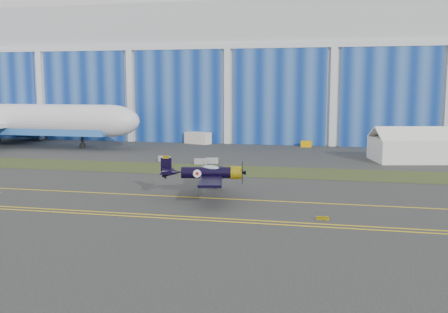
% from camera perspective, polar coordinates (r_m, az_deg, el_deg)
% --- Properties ---
extents(ground, '(260.00, 260.00, 0.00)m').
position_cam_1_polar(ground, '(65.48, -8.61, -3.22)').
color(ground, '#353635').
rests_on(ground, ground).
extents(grass_median, '(260.00, 10.00, 0.02)m').
position_cam_1_polar(grass_median, '(78.51, -4.96, -1.33)').
color(grass_median, '#475128').
rests_on(grass_median, ground).
extents(hangar, '(220.00, 45.70, 30.00)m').
position_cam_1_polar(hangar, '(133.83, 2.42, 8.83)').
color(hangar, silver).
rests_on(hangar, ground).
extents(taxiway_centreline, '(200.00, 0.20, 0.02)m').
position_cam_1_polar(taxiway_centreline, '(60.93, -10.29, -4.06)').
color(taxiway_centreline, yellow).
rests_on(taxiway_centreline, ground).
extents(edge_line_near, '(80.00, 0.20, 0.02)m').
position_cam_1_polar(edge_line_near, '(52.52, -14.29, -6.08)').
color(edge_line_near, yellow).
rests_on(edge_line_near, ground).
extents(edge_line_far, '(80.00, 0.20, 0.02)m').
position_cam_1_polar(edge_line_far, '(53.39, -13.81, -5.84)').
color(edge_line_far, yellow).
rests_on(edge_line_far, ground).
extents(guard_board_right, '(1.20, 0.15, 0.35)m').
position_cam_1_polar(guard_board_right, '(49.52, 10.70, -6.61)').
color(guard_board_right, yellow).
rests_on(guard_board_right, ground).
extents(warbird, '(12.75, 14.44, 3.74)m').
position_cam_1_polar(warbird, '(57.51, -1.92, -1.77)').
color(warbird, black).
rests_on(warbird, ground).
extents(tent, '(14.11, 11.62, 5.76)m').
position_cam_1_polar(tent, '(91.17, 19.75, 1.31)').
color(tent, white).
rests_on(tent, ground).
extents(shipping_container, '(6.14, 4.38, 2.47)m').
position_cam_1_polar(shipping_container, '(112.18, -2.87, 2.03)').
color(shipping_container, white).
rests_on(shipping_container, ground).
extents(tug, '(2.19, 1.45, 1.24)m').
position_cam_1_polar(tug, '(107.36, 8.96, 1.36)').
color(tug, '#F1AE00').
rests_on(tug, ground).
extents(barrier_a, '(2.07, 0.93, 0.90)m').
position_cam_1_polar(barrier_a, '(86.31, -6.52, -0.24)').
color(barrier_a, '#919E95').
rests_on(barrier_a, ground).
extents(barrier_b, '(2.04, 0.76, 0.90)m').
position_cam_1_polar(barrier_b, '(82.76, -2.54, -0.54)').
color(barrier_b, gray).
rests_on(barrier_b, ground).
extents(barrier_c, '(2.07, 0.89, 0.90)m').
position_cam_1_polar(barrier_c, '(83.58, -1.32, -0.45)').
color(barrier_c, '#959993').
rests_on(barrier_c, ground).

